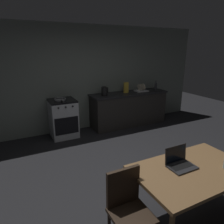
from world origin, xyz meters
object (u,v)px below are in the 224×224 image
object	(u,v)px
bottle	(156,86)
cereal_box	(126,88)
electric_kettle	(104,91)
dish_rack	(141,90)
laptop	(180,163)
chair	(128,206)
frying_pan	(60,99)
dining_table	(192,174)
stove_oven	(63,118)

from	to	relation	value
bottle	cereal_box	bearing A→B (deg)	175.74
electric_kettle	dish_rack	world-z (taller)	electric_kettle
laptop	chair	bearing A→B (deg)	-170.27
frying_pan	dish_rack	bearing A→B (deg)	0.71
chair	bottle	size ratio (longest dim) A/B	3.25
laptop	electric_kettle	size ratio (longest dim) A/B	1.40
chair	frying_pan	distance (m)	3.22
dining_table	laptop	bearing A→B (deg)	131.90
chair	cereal_box	xyz separation A→B (m)	(1.88, 3.24, 0.55)
bottle	electric_kettle	bearing A→B (deg)	178.20
electric_kettle	laptop	bearing A→B (deg)	-98.60
bottle	chair	bearing A→B (deg)	-131.65
laptop	dish_rack	size ratio (longest dim) A/B	0.94
chair	frying_pan	size ratio (longest dim) A/B	2.01
cereal_box	stove_oven	bearing A→B (deg)	-179.26
laptop	bottle	world-z (taller)	bottle
dining_table	laptop	distance (m)	0.19
cereal_box	bottle	bearing A→B (deg)	-4.26
laptop	cereal_box	world-z (taller)	cereal_box
electric_kettle	cereal_box	world-z (taller)	cereal_box
bottle	cereal_box	size ratio (longest dim) A/B	0.95
bottle	frying_pan	xyz separation A→B (m)	(-2.73, 0.02, -0.10)
dining_table	bottle	size ratio (longest dim) A/B	5.16
chair	bottle	bearing A→B (deg)	43.99
laptop	electric_kettle	world-z (taller)	electric_kettle
bottle	dining_table	bearing A→B (deg)	-121.50
cereal_box	dish_rack	size ratio (longest dim) A/B	0.83
cereal_box	dish_rack	world-z (taller)	cereal_box
frying_pan	dish_rack	distance (m)	2.27
laptop	dining_table	bearing A→B (deg)	-43.52
laptop	frying_pan	bearing A→B (deg)	106.53
electric_kettle	frying_pan	xyz separation A→B (m)	(-1.14, -0.03, -0.08)
bottle	cereal_box	xyz separation A→B (m)	(-0.94, 0.07, 0.01)
laptop	bottle	bearing A→B (deg)	60.89
electric_kettle	stove_oven	bearing A→B (deg)	-179.87
laptop	electric_kettle	xyz separation A→B (m)	(0.48, 3.15, 0.26)
dining_table	frying_pan	xyz separation A→B (m)	(-0.76, 3.23, 0.28)
electric_kettle	dish_rack	xyz separation A→B (m)	(1.13, 0.00, -0.06)
stove_oven	electric_kettle	size ratio (longest dim) A/B	3.96
frying_pan	cereal_box	xyz separation A→B (m)	(1.79, 0.05, 0.12)
chair	cereal_box	bearing A→B (deg)	55.53
laptop	electric_kettle	bearing A→B (deg)	85.98
stove_oven	cereal_box	xyz separation A→B (m)	(1.74, 0.02, 0.59)
stove_oven	frying_pan	xyz separation A→B (m)	(-0.05, -0.03, 0.48)
dining_table	cereal_box	xyz separation A→B (m)	(1.03, 3.28, 0.40)
stove_oven	cereal_box	world-z (taller)	cereal_box
bottle	dish_rack	bearing A→B (deg)	173.77
dining_table	electric_kettle	distance (m)	3.30
dining_table	electric_kettle	world-z (taller)	electric_kettle
dining_table	dish_rack	size ratio (longest dim) A/B	4.06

